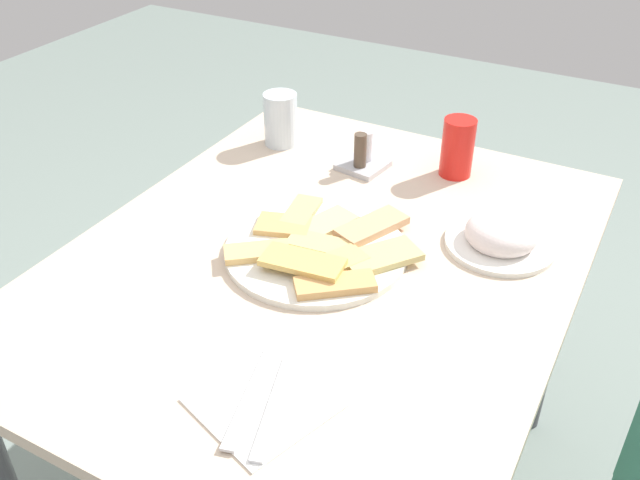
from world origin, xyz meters
TOP-DOWN VIEW (x-y plane):
  - dining_table at (0.00, 0.00)m, footprint 1.06×0.83m
  - pide_platter at (-0.00, -0.01)m, footprint 0.33×0.34m
  - salad_plate_greens at (-0.17, 0.26)m, footprint 0.19×0.19m
  - soda_can at (-0.39, 0.10)m, footprint 0.07×0.07m
  - drinking_glass at (-0.34, -0.29)m, footprint 0.07×0.07m
  - paper_napkin at (0.34, 0.09)m, footprint 0.20×0.20m
  - fork at (0.34, 0.07)m, footprint 0.19×0.07m
  - spoon at (0.34, 0.11)m, footprint 0.18×0.07m
  - condiment_caddy at (-0.32, -0.08)m, footprint 0.10×0.10m

SIDE VIEW (x-z plane):
  - dining_table at x=0.00m, z-range 0.27..0.97m
  - paper_napkin at x=0.34m, z-range 0.70..0.71m
  - fork at x=0.34m, z-range 0.71..0.71m
  - spoon at x=0.34m, z-range 0.71..0.71m
  - pide_platter at x=0.00m, z-range 0.70..0.73m
  - salad_plate_greens at x=-0.17m, z-range 0.69..0.76m
  - condiment_caddy at x=-0.32m, z-range 0.69..0.77m
  - drinking_glass at x=-0.34m, z-range 0.70..0.82m
  - soda_can at x=-0.39m, z-range 0.70..0.82m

